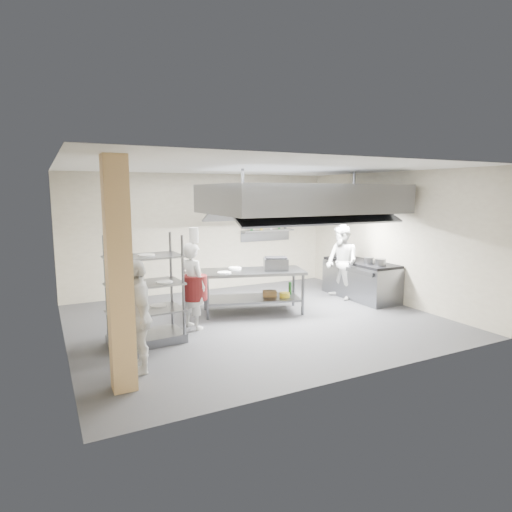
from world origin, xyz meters
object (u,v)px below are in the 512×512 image
island (253,291)px  chef_plating (138,316)px  pass_rack (145,290)px  cooking_range (360,281)px  stockpot (369,261)px  chef_head (193,286)px  griddle (276,264)px  chef_line (342,262)px

island → chef_plating: size_ratio=1.32×
pass_rack → cooking_range: size_ratio=0.92×
island → cooking_range: bearing=15.8°
island → cooking_range: (2.88, -0.04, -0.04)m
stockpot → chef_head: bearing=-179.7°
pass_rack → chef_plating: (-0.35, -1.12, -0.11)m
island → stockpot: 2.86m
island → griddle: (0.46, -0.16, 0.58)m
chef_line → chef_plating: size_ratio=1.09×
chef_head → griddle: 1.98m
island → chef_head: chef_head is taller
pass_rack → stockpot: bearing=1.8°
island → stockpot: stockpot is taller
chef_plating → island: bearing=128.5°
cooking_range → chef_line: bearing=165.3°
cooking_range → chef_head: 4.40m
chef_plating → griddle: 3.74m
pass_rack → chef_line: (4.85, 0.93, -0.04)m
island → stockpot: (2.77, -0.43, 0.52)m
chef_line → stockpot: (0.37, -0.52, 0.09)m
griddle → cooking_range: bearing=26.3°
chef_line → griddle: (-1.94, -0.24, 0.15)m
chef_head → stockpot: chef_head is taller
pass_rack → griddle: (2.91, 0.69, 0.11)m
cooking_range → chef_plating: bearing=-161.3°
chef_plating → pass_rack: bearing=166.1°
chef_head → chef_plating: size_ratio=1.01×
chef_line → chef_plating: 5.59m
chef_plating → griddle: chef_plating is taller
stockpot → chef_plating: bearing=-164.6°
chef_plating → stockpot: bearing=108.7°
pass_rack → chef_line: 4.94m
chef_line → stockpot: chef_line is taller
island → chef_plating: (-2.80, -1.97, 0.35)m
pass_rack → chef_line: bearing=8.1°
pass_rack → stockpot: (5.23, 0.42, 0.06)m
cooking_range → chef_line: chef_line is taller
chef_head → stockpot: bearing=-110.6°
chef_plating → griddle: size_ratio=3.23×
island → chef_head: 1.59m
cooking_range → griddle: griddle is taller
pass_rack → chef_head: bearing=19.5°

